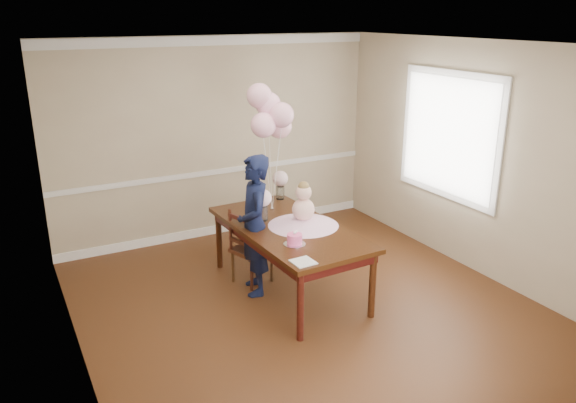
{
  "coord_description": "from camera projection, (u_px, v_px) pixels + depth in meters",
  "views": [
    {
      "loc": [
        -2.67,
        -4.5,
        2.98
      ],
      "look_at": [
        0.01,
        0.52,
        1.05
      ],
      "focal_mm": 35.0,
      "sensor_mm": 36.0,
      "label": 1
    }
  ],
  "objects": [
    {
      "name": "floor",
      "position": [
        310.0,
        310.0,
        5.91
      ],
      "size": [
        4.5,
        5.0,
        0.0
      ],
      "primitive_type": "cube",
      "color": "#361C0D",
      "rests_on": "ground"
    },
    {
      "name": "ceiling",
      "position": [
        314.0,
        44.0,
        5.04
      ],
      "size": [
        4.5,
        5.0,
        0.02
      ],
      "primitive_type": "cube",
      "color": "white",
      "rests_on": "wall_back"
    },
    {
      "name": "wall_back",
      "position": [
        218.0,
        139.0,
        7.56
      ],
      "size": [
        4.5,
        0.02,
        2.7
      ],
      "primitive_type": "cube",
      "color": "tan",
      "rests_on": "floor"
    },
    {
      "name": "wall_front",
      "position": [
        522.0,
        296.0,
        3.39
      ],
      "size": [
        4.5,
        0.02,
        2.7
      ],
      "primitive_type": "cube",
      "color": "tan",
      "rests_on": "floor"
    },
    {
      "name": "wall_left",
      "position": [
        69.0,
        227.0,
        4.47
      ],
      "size": [
        0.02,
        5.0,
        2.7
      ],
      "primitive_type": "cube",
      "color": "tan",
      "rests_on": "floor"
    },
    {
      "name": "wall_right",
      "position": [
        480.0,
        160.0,
        6.48
      ],
      "size": [
        0.02,
        5.0,
        2.7
      ],
      "primitive_type": "cube",
      "color": "tan",
      "rests_on": "floor"
    },
    {
      "name": "chair_rail_trim",
      "position": [
        220.0,
        171.0,
        7.7
      ],
      "size": [
        4.5,
        0.02,
        0.07
      ],
      "primitive_type": "cube",
      "color": "silver",
      "rests_on": "wall_back"
    },
    {
      "name": "crown_molding",
      "position": [
        214.0,
        41.0,
        7.14
      ],
      "size": [
        4.5,
        0.02,
        0.12
      ],
      "primitive_type": "cube",
      "color": "silver",
      "rests_on": "wall_back"
    },
    {
      "name": "baseboard_trim",
      "position": [
        222.0,
        228.0,
        7.97
      ],
      "size": [
        4.5,
        0.02,
        0.12
      ],
      "primitive_type": "cube",
      "color": "white",
      "rests_on": "floor"
    },
    {
      "name": "window_frame",
      "position": [
        449.0,
        136.0,
        6.82
      ],
      "size": [
        0.02,
        1.66,
        1.56
      ],
      "primitive_type": "cube",
      "color": "silver",
      "rests_on": "wall_right"
    },
    {
      "name": "window_blinds",
      "position": [
        448.0,
        136.0,
        6.82
      ],
      "size": [
        0.01,
        1.5,
        1.4
      ],
      "primitive_type": "cube",
      "color": "white",
      "rests_on": "wall_right"
    },
    {
      "name": "dining_table_top",
      "position": [
        289.0,
        229.0,
        6.11
      ],
      "size": [
        1.1,
        2.08,
        0.05
      ],
      "primitive_type": "cube",
      "rotation": [
        0.0,
        0.0,
        0.04
      ],
      "color": "black",
      "rests_on": "table_leg_fl"
    },
    {
      "name": "table_apron",
      "position": [
        289.0,
        235.0,
        6.13
      ],
      "size": [
        0.99,
        1.97,
        0.1
      ],
      "primitive_type": "cube",
      "rotation": [
        0.0,
        0.0,
        0.04
      ],
      "color": "black",
      "rests_on": "table_leg_fl"
    },
    {
      "name": "table_leg_fl",
      "position": [
        300.0,
        307.0,
        5.26
      ],
      "size": [
        0.07,
        0.07,
        0.71
      ],
      "primitive_type": "cylinder",
      "rotation": [
        0.0,
        0.0,
        0.04
      ],
      "color": "black",
      "rests_on": "floor"
    },
    {
      "name": "table_leg_fr",
      "position": [
        372.0,
        285.0,
        5.67
      ],
      "size": [
        0.07,
        0.07,
        0.71
      ],
      "primitive_type": "cylinder",
      "rotation": [
        0.0,
        0.0,
        0.04
      ],
      "color": "black",
      "rests_on": "floor"
    },
    {
      "name": "table_leg_bl",
      "position": [
        219.0,
        240.0,
        6.79
      ],
      "size": [
        0.07,
        0.07,
        0.71
      ],
      "primitive_type": "cylinder",
      "rotation": [
        0.0,
        0.0,
        0.04
      ],
      "color": "black",
      "rests_on": "floor"
    },
    {
      "name": "table_leg_br",
      "position": [
        280.0,
        227.0,
        7.2
      ],
      "size": [
        0.07,
        0.07,
        0.71
      ],
      "primitive_type": "cylinder",
      "rotation": [
        0.0,
        0.0,
        0.04
      ],
      "color": "black",
      "rests_on": "floor"
    },
    {
      "name": "baby_skirt",
      "position": [
        303.0,
        221.0,
        6.11
      ],
      "size": [
        0.81,
        0.81,
        0.1
      ],
      "primitive_type": "cone",
      "rotation": [
        0.0,
        0.0,
        0.04
      ],
      "color": "#EEAFD7",
      "rests_on": "dining_table_top"
    },
    {
      "name": "baby_torso",
      "position": [
        303.0,
        209.0,
        6.07
      ],
      "size": [
        0.24,
        0.24,
        0.24
      ],
      "primitive_type": "sphere",
      "color": "#FFA1BD",
      "rests_on": "baby_skirt"
    },
    {
      "name": "baby_head",
      "position": [
        304.0,
        192.0,
        6.01
      ],
      "size": [
        0.17,
        0.17,
        0.17
      ],
      "primitive_type": "sphere",
      "color": "beige",
      "rests_on": "baby_torso"
    },
    {
      "name": "baby_hair",
      "position": [
        304.0,
        187.0,
        5.99
      ],
      "size": [
        0.12,
        0.12,
        0.12
      ],
      "primitive_type": "sphere",
      "color": "brown",
      "rests_on": "baby_head"
    },
    {
      "name": "cake_platter",
      "position": [
        295.0,
        244.0,
        5.62
      ],
      "size": [
        0.23,
        0.23,
        0.01
      ],
      "primitive_type": "cylinder",
      "rotation": [
        0.0,
        0.0,
        0.04
      ],
      "color": "#B5B6BA",
      "rests_on": "dining_table_top"
    },
    {
      "name": "birthday_cake",
      "position": [
        295.0,
        239.0,
        5.61
      ],
      "size": [
        0.16,
        0.16,
        0.1
      ],
      "primitive_type": "cylinder",
      "rotation": [
        0.0,
        0.0,
        0.04
      ],
      "color": "#FF509E",
      "rests_on": "cake_platter"
    },
    {
      "name": "cake_flower_a",
      "position": [
        295.0,
        233.0,
        5.59
      ],
      "size": [
        0.03,
        0.03,
        0.03
      ],
      "primitive_type": "sphere",
      "color": "silver",
      "rests_on": "birthday_cake"
    },
    {
      "name": "cake_flower_b",
      "position": [
        296.0,
        232.0,
        5.62
      ],
      "size": [
        0.03,
        0.03,
        0.03
      ],
      "primitive_type": "sphere",
      "color": "white",
      "rests_on": "birthday_cake"
    },
    {
      "name": "rose_vase_near",
      "position": [
        263.0,
        213.0,
        6.25
      ],
      "size": [
        0.11,
        0.11,
        0.16
      ],
      "primitive_type": "cylinder",
      "rotation": [
        0.0,
        0.0,
        0.04
      ],
      "color": "silver",
      "rests_on": "dining_table_top"
    },
    {
      "name": "roses_near",
      "position": [
        263.0,
        198.0,
        6.19
      ],
      "size": [
        0.19,
        0.19,
        0.19
      ],
      "primitive_type": "sphere",
      "color": "#FFD5DB",
      "rests_on": "rose_vase_near"
    },
    {
      "name": "rose_vase_far",
      "position": [
        280.0,
        193.0,
        6.97
      ],
      "size": [
        0.11,
        0.11,
        0.16
      ],
      "primitive_type": "cylinder",
      "rotation": [
        0.0,
        0.0,
        0.04
      ],
      "color": "silver",
      "rests_on": "dining_table_top"
    },
    {
      "name": "roses_far",
      "position": [
        280.0,
        179.0,
        6.91
      ],
      "size": [
        0.19,
        0.19,
        0.19
      ],
      "primitive_type": "sphere",
      "color": "beige",
      "rests_on": "rose_vase_far"
    },
    {
      "name": "napkin",
      "position": [
        303.0,
        262.0,
        5.22
      ],
      "size": [
        0.21,
        0.21,
        0.01
      ],
      "primitive_type": "cube",
      "rotation": [
        0.0,
        0.0,
        0.04
      ],
      "color": "silver",
      "rests_on": "dining_table_top"
    },
    {
      "name": "balloon_weight",
      "position": [
        272.0,
        209.0,
        6.6
      ],
      "size": [
        0.04,
        0.04,
        0.02
      ],
      "primitive_type": "cylinder",
      "rotation": [
        0.0,
        0.0,
        0.04
      ],
      "color": "silver",
      "rests_on": "dining_table_top"
    },
    {
      "name": "balloon_a",
      "position": [
        263.0,
        125.0,
        6.23
      ],
      "size": [
        0.29,
        0.29,
        0.29
      ],
      "primitive_type": "sphere",
      "color": "#FDB3D1",
      "rests_on": "balloon_ribbon_a"
    },
    {
      "name": "balloon_b",
      "position": [
        281.0,
        115.0,
        6.25
      ],
      "size": [
        0.29,
        0.29,
        0.29
      ],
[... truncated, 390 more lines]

